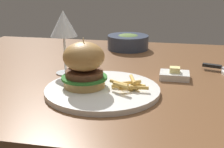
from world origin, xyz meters
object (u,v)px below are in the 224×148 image
object	(u,v)px
main_plate	(102,90)
wine_glass	(64,25)
burger_sandwich	(84,65)
butter_dish	(175,75)
soup_bowl	(128,42)

from	to	relation	value
main_plate	wine_glass	distance (m)	0.26
burger_sandwich	wine_glass	xyz separation A→B (m)	(-0.10, 0.14, 0.08)
burger_sandwich	butter_dish	bearing A→B (deg)	33.82
wine_glass	soup_bowl	size ratio (longest dim) A/B	1.16
soup_bowl	wine_glass	bearing A→B (deg)	-110.14
main_plate	butter_dish	size ratio (longest dim) A/B	3.49
burger_sandwich	soup_bowl	xyz separation A→B (m)	(0.04, 0.52, -0.04)
wine_glass	butter_dish	xyz separation A→B (m)	(0.34, 0.02, -0.14)
wine_glass	soup_bowl	distance (m)	0.43
soup_bowl	butter_dish	bearing A→B (deg)	-61.48
burger_sandwich	soup_bowl	size ratio (longest dim) A/B	0.77
main_plate	burger_sandwich	world-z (taller)	burger_sandwich
wine_glass	burger_sandwich	bearing A→B (deg)	-53.49
main_plate	burger_sandwich	distance (m)	0.08
main_plate	soup_bowl	distance (m)	0.53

